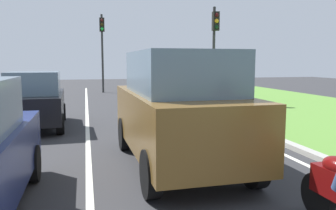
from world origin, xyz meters
The scene contains 9 objects.
ground_plane centered at (0.00, 14.00, 0.00)m, with size 60.00×60.00×0.00m, color #2D2D30.
lane_line_center centered at (-0.70, 14.00, 0.00)m, with size 0.12×32.00×0.01m, color silver.
lane_line_right_edge centered at (3.60, 14.00, 0.00)m, with size 0.12×32.00×0.01m, color silver.
grass_verge_right centered at (8.50, 14.00, 0.03)m, with size 9.00×48.00×0.06m, color #548433.
curb_right centered at (4.10, 14.00, 0.06)m, with size 0.24×48.00×0.12m, color #9E9B93.
car_suv_ahead centered at (1.06, 8.39, 1.17)m, with size 2.05×4.54×2.28m.
car_hatchback_far centered at (-2.26, 13.27, 0.88)m, with size 1.85×3.76×1.78m.
traffic_light_near_right centered at (5.50, 18.03, 3.20)m, with size 0.32×0.50×4.74m.
traffic_light_far_median centered at (0.43, 25.61, 3.51)m, with size 0.32×0.50×5.21m.
Camera 1 is at (-0.71, 1.87, 2.08)m, focal length 36.93 mm.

